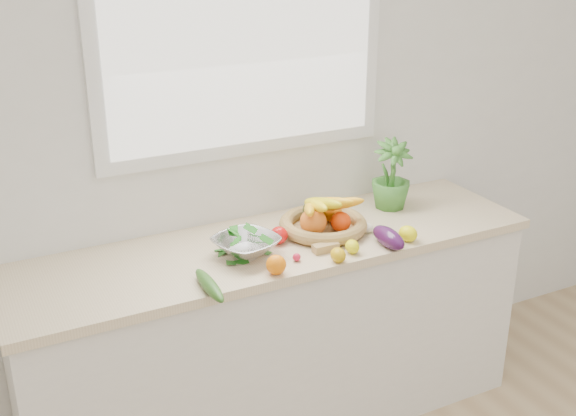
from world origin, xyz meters
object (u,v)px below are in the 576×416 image
fruit_basket (323,220)px  colander_with_spinach (246,241)px  eggplant (388,238)px  apple (279,235)px  potted_herb (391,175)px  cucumber (209,285)px

fruit_basket → colander_with_spinach: bearing=-169.5°
eggplant → fruit_basket: 0.30m
apple → fruit_basket: fruit_basket is taller
potted_herb → fruit_basket: (-0.42, -0.10, -0.10)m
apple → colander_with_spinach: colander_with_spinach is taller
colander_with_spinach → apple: bearing=16.0°
apple → eggplant: 0.45m
apple → potted_herb: size_ratio=0.22×
eggplant → fruit_basket: size_ratio=0.45×
cucumber → fruit_basket: 0.69m
cucumber → colander_with_spinach: bearing=40.9°
eggplant → potted_herb: size_ratio=0.60×
potted_herb → colander_with_spinach: 0.83m
apple → eggplant: eggplant is taller
eggplant → colander_with_spinach: size_ratio=0.64×
potted_herb → fruit_basket: bearing=-166.4°
apple → colander_with_spinach: 0.18m
cucumber → colander_with_spinach: colander_with_spinach is taller
cucumber → potted_herb: potted_herb is taller
apple → eggplant: size_ratio=0.37×
colander_with_spinach → potted_herb: bearing=12.1°
cucumber → potted_herb: 1.12m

